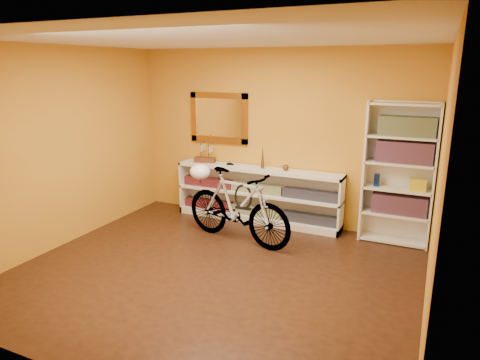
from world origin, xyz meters
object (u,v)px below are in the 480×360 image
at_px(console_unit, 257,195).
at_px(bookcase, 398,174).
at_px(helmet, 200,172).
at_px(bicycle, 237,206).

bearing_deg(console_unit, bookcase, 0.72).
bearing_deg(bookcase, helmet, -163.75).
bearing_deg(helmet, bicycle, -11.66).
xyz_separation_m(bicycle, helmet, (-0.64, 0.13, 0.38)).
relative_size(bicycle, helmet, 5.91).
bearing_deg(bicycle, helmet, 90.00).
bearing_deg(bookcase, bicycle, -155.46).
bearing_deg(bookcase, console_unit, -179.28).
height_order(bicycle, helmet, bicycle).
bearing_deg(helmet, console_unit, 51.39).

